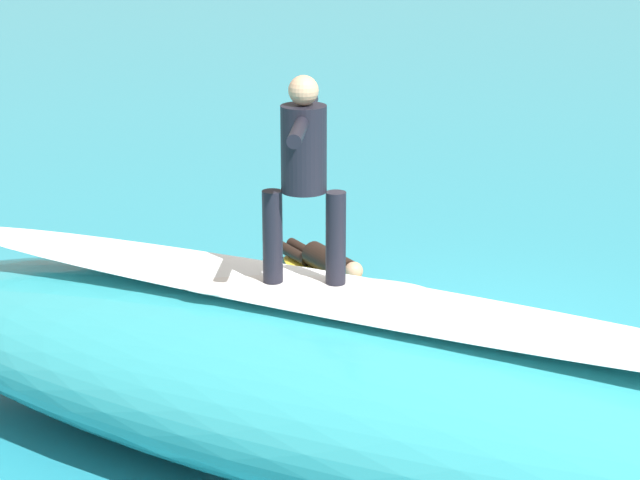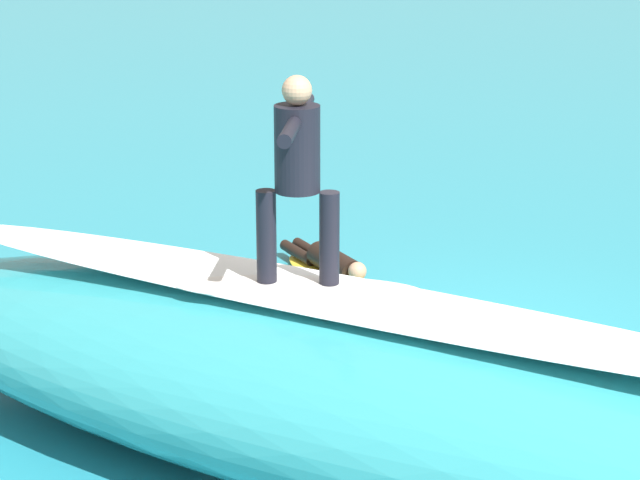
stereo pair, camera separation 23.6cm
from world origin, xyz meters
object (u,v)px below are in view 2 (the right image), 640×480
(surfer_riding, at_px, (297,164))
(surfer_paddling, at_px, (329,261))
(surfboard_riding, at_px, (298,288))
(surfboard_paddling, at_px, (335,279))

(surfer_riding, xyz_separation_m, surfer_paddling, (0.85, -3.98, -2.12))
(surfer_riding, height_order, surfer_paddling, surfer_riding)
(surfboard_riding, xyz_separation_m, surfer_riding, (0.00, 0.00, 0.94))
(surfboard_paddling, bearing_deg, surfboard_riding, -33.37)
(surfboard_riding, xyz_separation_m, surfboard_paddling, (0.76, -3.89, -1.35))
(surfboard_riding, distance_m, surfer_riding, 0.94)
(surfer_riding, relative_size, surfboard_paddling, 0.80)
(surfboard_riding, bearing_deg, surfboard_paddling, -89.12)
(surfer_paddling, bearing_deg, surfboard_paddling, -0.00)
(surfboard_riding, xyz_separation_m, surfer_paddling, (0.85, -3.98, -1.18))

